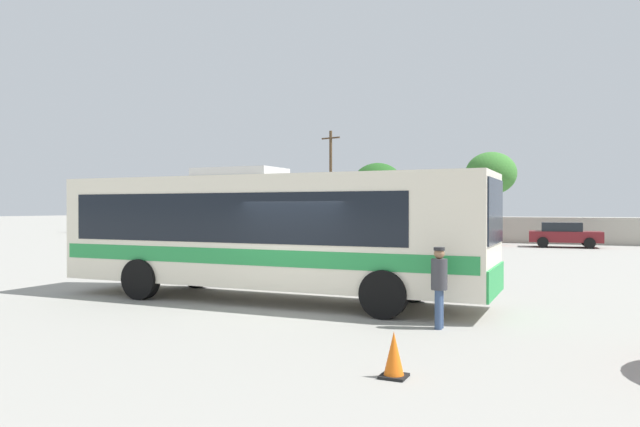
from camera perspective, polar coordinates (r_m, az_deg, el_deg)
The scene contains 12 objects.
ground_plane at distance 23.04m, azimuth 9.29°, elevation -5.33°, with size 300.00×300.00×0.00m, color gray.
perimeter_wall at distance 41.94m, azimuth 16.43°, elevation -1.52°, with size 80.00×0.30×1.74m, color #B2AD9E.
coach_bus_cream_green at distance 15.06m, azimuth -5.45°, elevation -1.52°, with size 11.24×2.89×3.38m.
attendant_by_bus_door at distance 11.70m, azimuth 11.50°, elevation -6.57°, with size 0.32×0.32×1.58m.
parked_car_leftmost_red at distance 42.81m, azimuth -1.59°, elevation -1.53°, with size 4.58×2.29×1.54m.
parked_car_second_white at distance 40.90m, azimuth 6.17°, elevation -1.67°, with size 4.31×2.15×1.47m.
parked_car_third_red at distance 39.18m, azimuth 13.78°, elevation -1.79°, with size 4.26×2.00×1.47m.
parked_car_rightmost_maroon at distance 38.05m, azimuth 22.61°, elevation -1.86°, with size 4.22×2.27×1.49m.
utility_pole_near at distance 48.77m, azimuth 1.05°, elevation 3.13°, with size 1.78×0.51×8.77m.
roadside_tree_left at distance 50.03m, azimuth 5.62°, elevation 2.80°, with size 4.30×4.30×6.18m.
roadside_tree_midleft at distance 47.81m, azimuth 16.27°, elevation 3.74°, with size 3.92×3.92×6.74m.
traffic_cone_on_apron at distance 8.40m, azimuth 7.18°, elevation -13.51°, with size 0.36×0.36×0.64m.
Camera 1 is at (6.16, -12.08, 2.34)m, focal length 32.96 mm.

